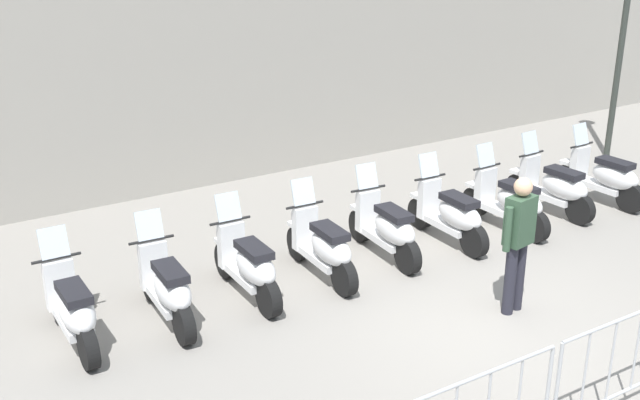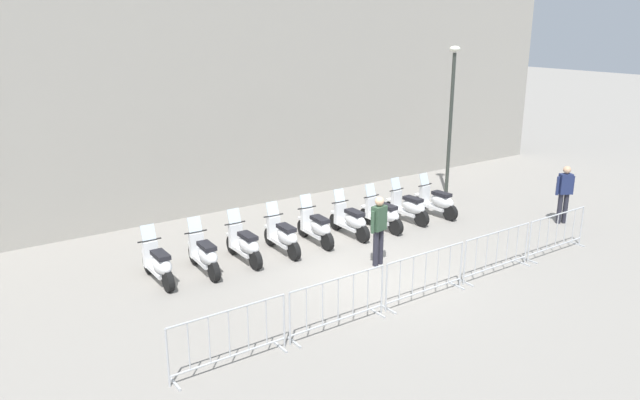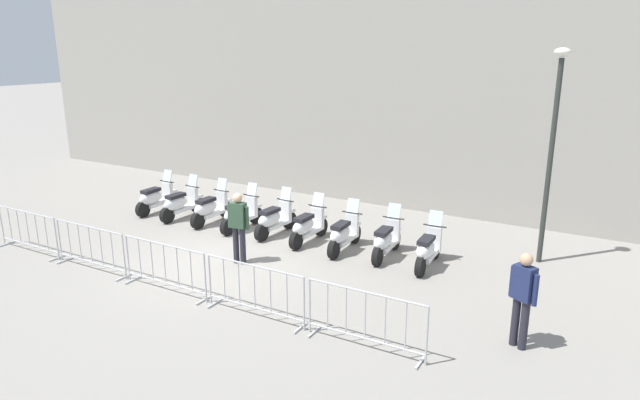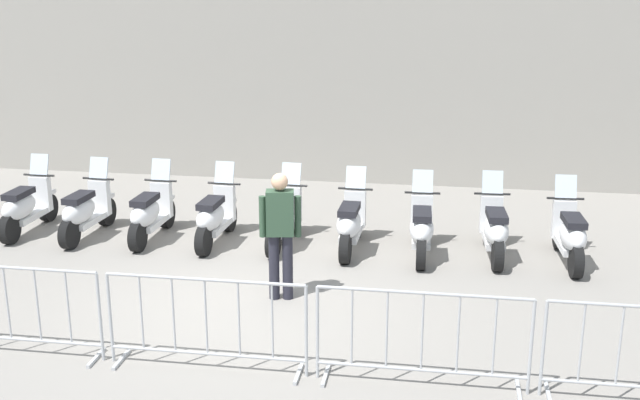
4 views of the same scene
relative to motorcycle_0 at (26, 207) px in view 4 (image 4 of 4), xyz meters
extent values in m
plane|color=gray|center=(4.50, -2.05, -0.45)|extent=(120.00, 120.00, 0.00)
cylinder|color=black|center=(-0.03, 0.70, -0.21)|extent=(0.16, 0.49, 0.48)
cylinder|color=black|center=(0.02, -0.54, -0.21)|extent=(0.16, 0.49, 0.48)
cube|color=white|center=(0.00, 0.08, -0.17)|extent=(0.32, 0.88, 0.10)
ellipsoid|color=white|center=(0.01, -0.20, 0.07)|extent=(0.40, 0.86, 0.40)
cube|color=black|center=(0.01, -0.17, 0.29)|extent=(0.31, 0.61, 0.10)
cube|color=white|center=(-0.02, 0.51, 0.10)|extent=(0.35, 0.16, 0.60)
cylinder|color=black|center=(-0.02, 0.51, 0.43)|extent=(0.56, 0.06, 0.04)
cube|color=silver|center=(-0.03, 0.56, 0.61)|extent=(0.33, 0.15, 0.35)
cube|color=white|center=(-0.03, 0.70, 0.06)|extent=(0.21, 0.33, 0.06)
cylinder|color=black|center=(1.09, 0.69, -0.21)|extent=(0.14, 0.48, 0.48)
cylinder|color=black|center=(1.09, -0.55, -0.21)|extent=(0.14, 0.48, 0.48)
cube|color=white|center=(1.09, 0.07, -0.17)|extent=(0.28, 0.87, 0.10)
ellipsoid|color=white|center=(1.09, -0.21, 0.07)|extent=(0.36, 0.84, 0.40)
cube|color=black|center=(1.09, -0.18, 0.29)|extent=(0.28, 0.60, 0.10)
cube|color=white|center=(1.09, 0.50, 0.10)|extent=(0.34, 0.14, 0.60)
cylinder|color=black|center=(1.09, 0.50, 0.43)|extent=(0.56, 0.04, 0.04)
cube|color=silver|center=(1.09, 0.55, 0.61)|extent=(0.32, 0.14, 0.35)
cube|color=white|center=(1.09, 0.69, 0.06)|extent=(0.20, 0.32, 0.06)
cylinder|color=black|center=(2.16, 0.80, -0.21)|extent=(0.16, 0.48, 0.48)
cylinder|color=black|center=(2.21, -0.44, -0.21)|extent=(0.16, 0.48, 0.48)
cube|color=white|center=(2.18, 0.18, -0.17)|extent=(0.31, 0.88, 0.10)
ellipsoid|color=white|center=(2.19, -0.10, 0.07)|extent=(0.39, 0.85, 0.40)
cube|color=black|center=(2.19, -0.07, 0.29)|extent=(0.30, 0.61, 0.10)
cube|color=white|center=(2.17, 0.61, 0.10)|extent=(0.34, 0.15, 0.60)
cylinder|color=black|center=(2.17, 0.61, 0.43)|extent=(0.56, 0.06, 0.04)
cube|color=silver|center=(2.17, 0.66, 0.61)|extent=(0.32, 0.15, 0.35)
cube|color=white|center=(2.16, 0.80, 0.06)|extent=(0.21, 0.33, 0.06)
cylinder|color=black|center=(3.27, 0.84, -0.21)|extent=(0.14, 0.48, 0.48)
cylinder|color=black|center=(3.28, -0.40, -0.21)|extent=(0.14, 0.48, 0.48)
cube|color=white|center=(3.28, 0.22, -0.17)|extent=(0.29, 0.87, 0.10)
ellipsoid|color=white|center=(3.28, -0.06, 0.07)|extent=(0.37, 0.84, 0.40)
cube|color=black|center=(3.28, -0.03, 0.29)|extent=(0.29, 0.60, 0.10)
cube|color=white|center=(3.27, 0.65, 0.10)|extent=(0.34, 0.14, 0.60)
cylinder|color=black|center=(3.27, 0.65, 0.43)|extent=(0.56, 0.04, 0.04)
cube|color=silver|center=(3.27, 0.70, 0.61)|extent=(0.32, 0.14, 0.35)
cube|color=white|center=(3.27, 0.84, 0.06)|extent=(0.20, 0.32, 0.06)
cylinder|color=black|center=(4.37, 0.98, -0.21)|extent=(0.15, 0.48, 0.48)
cylinder|color=black|center=(4.36, -0.26, -0.21)|extent=(0.15, 0.48, 0.48)
cube|color=white|center=(4.37, 0.36, -0.17)|extent=(0.29, 0.87, 0.10)
ellipsoid|color=white|center=(4.36, 0.08, 0.07)|extent=(0.37, 0.84, 0.40)
cube|color=black|center=(4.36, 0.11, 0.29)|extent=(0.29, 0.60, 0.10)
cube|color=white|center=(4.37, 0.79, 0.10)|extent=(0.34, 0.14, 0.60)
cylinder|color=black|center=(4.37, 0.79, 0.43)|extent=(0.56, 0.04, 0.04)
cube|color=silver|center=(4.37, 0.84, 0.61)|extent=(0.32, 0.14, 0.35)
cube|color=white|center=(4.37, 0.98, 0.06)|extent=(0.20, 0.32, 0.06)
cylinder|color=black|center=(5.44, 0.96, -0.21)|extent=(0.16, 0.48, 0.48)
cylinder|color=black|center=(5.48, -0.28, -0.21)|extent=(0.16, 0.48, 0.48)
cube|color=white|center=(5.46, 0.34, -0.17)|extent=(0.31, 0.88, 0.10)
ellipsoid|color=white|center=(5.47, 0.06, 0.07)|extent=(0.39, 0.85, 0.40)
cube|color=black|center=(5.47, 0.09, 0.29)|extent=(0.30, 0.61, 0.10)
cube|color=white|center=(5.45, 0.77, 0.10)|extent=(0.34, 0.15, 0.60)
cylinder|color=black|center=(5.45, 0.77, 0.43)|extent=(0.56, 0.05, 0.04)
cube|color=silver|center=(5.45, 0.82, 0.61)|extent=(0.32, 0.15, 0.35)
cube|color=white|center=(5.44, 0.96, 0.06)|extent=(0.21, 0.33, 0.06)
cylinder|color=black|center=(6.51, 0.95, -0.21)|extent=(0.18, 0.49, 0.48)
cylinder|color=black|center=(6.62, -0.29, -0.21)|extent=(0.18, 0.49, 0.48)
cube|color=white|center=(6.56, 0.33, -0.17)|extent=(0.35, 0.89, 0.10)
ellipsoid|color=white|center=(6.59, 0.05, 0.07)|extent=(0.43, 0.87, 0.40)
cube|color=black|center=(6.58, 0.08, 0.29)|extent=(0.33, 0.62, 0.10)
cube|color=white|center=(6.52, 0.76, 0.10)|extent=(0.35, 0.17, 0.60)
cylinder|color=black|center=(6.52, 0.76, 0.43)|extent=(0.56, 0.08, 0.04)
cube|color=silver|center=(6.52, 0.81, 0.61)|extent=(0.33, 0.17, 0.35)
cube|color=white|center=(6.51, 0.95, 0.06)|extent=(0.23, 0.34, 0.06)
cylinder|color=black|center=(7.58, 1.12, -0.21)|extent=(0.19, 0.49, 0.48)
cylinder|color=black|center=(7.72, -0.11, -0.21)|extent=(0.19, 0.49, 0.48)
cube|color=white|center=(7.65, 0.50, -0.17)|extent=(0.37, 0.89, 0.10)
ellipsoid|color=white|center=(7.68, 0.23, 0.07)|extent=(0.45, 0.87, 0.40)
cube|color=black|center=(7.68, 0.26, 0.29)|extent=(0.34, 0.63, 0.10)
cube|color=white|center=(7.60, 0.94, 0.10)|extent=(0.35, 0.18, 0.60)
cylinder|color=black|center=(7.60, 0.94, 0.43)|extent=(0.56, 0.10, 0.04)
cube|color=silver|center=(7.60, 0.98, 0.61)|extent=(0.33, 0.17, 0.35)
cube|color=white|center=(7.58, 1.12, 0.06)|extent=(0.23, 0.34, 0.06)
cylinder|color=black|center=(8.68, 1.09, -0.21)|extent=(0.19, 0.49, 0.48)
cylinder|color=black|center=(8.81, -0.15, -0.21)|extent=(0.19, 0.49, 0.48)
cube|color=white|center=(8.75, 0.47, -0.17)|extent=(0.37, 0.89, 0.10)
ellipsoid|color=white|center=(8.78, 0.19, 0.07)|extent=(0.45, 0.87, 0.40)
cube|color=black|center=(8.77, 0.22, 0.29)|extent=(0.34, 0.63, 0.10)
cube|color=white|center=(8.70, 0.90, 0.10)|extent=(0.35, 0.17, 0.60)
cylinder|color=black|center=(8.70, 0.90, 0.43)|extent=(0.56, 0.09, 0.04)
cube|color=silver|center=(8.70, 0.95, 0.61)|extent=(0.33, 0.17, 0.35)
cube|color=white|center=(8.68, 1.09, 0.06)|extent=(0.23, 0.34, 0.06)
cube|color=#B2B5B7|center=(3.29, -3.86, -0.43)|extent=(0.06, 0.44, 0.04)
cylinder|color=#B2B5B7|center=(3.37, -3.86, 0.07)|extent=(0.04, 0.04, 1.05)
cylinder|color=#B2B5B7|center=(2.28, -3.92, 0.60)|extent=(2.20, 0.15, 0.04)
cylinder|color=#B2B5B7|center=(2.28, -3.92, -0.27)|extent=(2.20, 0.15, 0.04)
cylinder|color=#B2B5B7|center=(2.28, -3.92, 0.16)|extent=(0.02, 0.02, 0.87)
cylinder|color=#B2B5B7|center=(2.64, -3.90, 0.16)|extent=(0.02, 0.02, 0.87)
cylinder|color=#B2B5B7|center=(3.01, -3.88, 0.16)|extent=(0.02, 0.02, 0.87)
cube|color=#B2B5B7|center=(3.58, -3.85, -0.43)|extent=(0.06, 0.44, 0.04)
cube|color=#B2B5B7|center=(5.60, -3.74, -0.43)|extent=(0.06, 0.44, 0.04)
cylinder|color=#B2B5B7|center=(3.49, -3.85, 0.07)|extent=(0.04, 0.04, 1.05)
cylinder|color=#B2B5B7|center=(5.69, -3.73, 0.07)|extent=(0.04, 0.04, 1.05)
cylinder|color=#B2B5B7|center=(4.59, -3.79, 0.60)|extent=(2.20, 0.15, 0.04)
cylinder|color=#B2B5B7|center=(4.59, -3.79, -0.27)|extent=(2.20, 0.15, 0.04)
cylinder|color=#B2B5B7|center=(3.86, -3.83, 0.16)|extent=(0.02, 0.02, 0.87)
cylinder|color=#B2B5B7|center=(4.23, -3.81, 0.16)|extent=(0.02, 0.02, 0.87)
cylinder|color=#B2B5B7|center=(4.59, -3.79, 0.16)|extent=(0.02, 0.02, 0.87)
cylinder|color=#B2B5B7|center=(4.96, -3.77, 0.16)|extent=(0.02, 0.02, 0.87)
cylinder|color=#B2B5B7|center=(5.32, -3.75, 0.16)|extent=(0.02, 0.02, 0.87)
cube|color=#B2B5B7|center=(5.90, -3.72, -0.43)|extent=(0.06, 0.44, 0.04)
cube|color=#B2B5B7|center=(7.92, -3.61, -0.43)|extent=(0.06, 0.44, 0.04)
cylinder|color=#B2B5B7|center=(5.81, -3.73, 0.07)|extent=(0.04, 0.04, 1.05)
cylinder|color=#B2B5B7|center=(8.01, -3.61, 0.07)|extent=(0.04, 0.04, 1.05)
cylinder|color=#B2B5B7|center=(6.91, -3.67, 0.60)|extent=(2.20, 0.15, 0.04)
cylinder|color=#B2B5B7|center=(6.91, -3.67, -0.27)|extent=(2.20, 0.15, 0.04)
cylinder|color=#B2B5B7|center=(6.18, -3.71, 0.16)|extent=(0.02, 0.02, 0.87)
cylinder|color=#B2B5B7|center=(6.54, -3.69, 0.16)|extent=(0.02, 0.02, 0.87)
cylinder|color=#B2B5B7|center=(6.91, -3.67, 0.16)|extent=(0.02, 0.02, 0.87)
cylinder|color=#B2B5B7|center=(7.27, -3.65, 0.16)|extent=(0.02, 0.02, 0.87)
cylinder|color=#B2B5B7|center=(7.64, -3.63, 0.16)|extent=(0.02, 0.02, 0.87)
cube|color=#B2B5B7|center=(8.21, -3.60, -0.43)|extent=(0.06, 0.44, 0.04)
cylinder|color=#B2B5B7|center=(8.13, -3.60, 0.07)|extent=(0.04, 0.04, 1.05)
cylinder|color=#B2B5B7|center=(8.49, -3.58, 0.16)|extent=(0.02, 0.02, 0.87)
cylinder|color=#B2B5B7|center=(8.86, -3.56, 0.16)|extent=(0.02, 0.02, 0.87)
cylinder|color=#23232D|center=(4.97, -1.73, 0.00)|extent=(0.14, 0.14, 0.90)
cylinder|color=#23232D|center=(4.79, -1.77, 0.00)|extent=(0.14, 0.14, 0.90)
cube|color=#2D4733|center=(4.88, -1.75, 0.75)|extent=(0.40, 0.29, 0.60)
sphere|color=tan|center=(4.88, -1.75, 1.17)|extent=(0.22, 0.22, 0.22)
cylinder|color=#2D4733|center=(5.11, -1.70, 0.70)|extent=(0.09, 0.09, 0.55)
cylinder|color=#2D4733|center=(4.66, -1.81, 0.70)|extent=(0.09, 0.09, 0.55)
camera|label=1|loc=(-1.28, -8.10, 4.22)|focal=43.86mm
camera|label=2|loc=(-3.58, -12.66, 5.25)|focal=33.79mm
camera|label=3|loc=(13.24, -11.20, 4.65)|focal=31.41mm
camera|label=4|loc=(7.40, -10.97, 3.68)|focal=43.11mm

